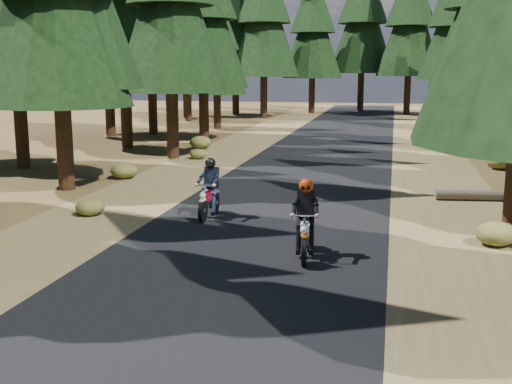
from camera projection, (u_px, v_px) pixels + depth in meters
ground at (241, 257)px, 13.33m from camera, size 120.00×120.00×0.00m
road at (282, 207)px, 18.13m from camera, size 6.00×100.00×0.01m
shoulder_l at (130, 200)px, 19.08m from camera, size 3.20×100.00×0.01m
shoulder_r at (451, 215)px, 17.18m from camera, size 3.20×100.00×0.01m
understory_shrubs at (329, 183)px, 20.37m from camera, size 14.64×29.78×0.65m
rider_lead at (305, 232)px, 13.22m from camera, size 0.74×1.87×1.62m
rider_follow at (209, 198)px, 16.72m from camera, size 0.53×1.75×1.56m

